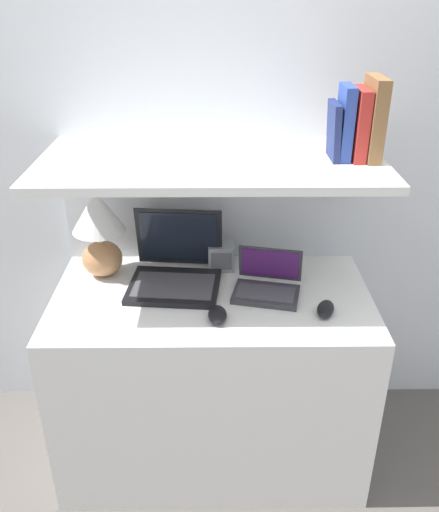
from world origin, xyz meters
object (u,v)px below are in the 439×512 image
second_mouse (326,309)px  book_red (359,124)px  book_brown (373,119)px  computer_mouse (217,315)px  book_blue (345,123)px  table_lamp (99,228)px  laptop_small (267,284)px  book_navy (334,131)px  router_box (221,256)px  laptop_large (176,270)px

second_mouse → book_red: bearing=65.0°
book_brown → book_red: (-0.04, 0.00, -0.02)m
book_brown → book_red: 0.05m
book_brown → book_red: book_brown is taller
computer_mouse → book_blue: (0.41, 0.22, 0.58)m
table_lamp → book_brown: 1.02m
book_brown → laptop_small: bearing=-170.4°
laptop_small → book_red: 0.62m
computer_mouse → second_mouse: size_ratio=0.91×
book_navy → router_box: bearing=159.5°
book_blue → book_navy: book_blue is taller
laptop_large → book_blue: bearing=-2.3°
table_lamp → book_navy: size_ratio=1.85×
laptop_small → book_navy: book_navy is taller
book_brown → book_blue: bearing=180.0°
router_box → book_brown: 0.75m
table_lamp → laptop_large: table_lamp is taller
table_lamp → laptop_large: 0.32m
laptop_large → book_brown: (0.65, -0.02, 0.56)m
second_mouse → book_navy: size_ratio=0.64×
table_lamp → book_red: size_ratio=1.50×
laptop_large → book_brown: bearing=-2.0°
laptop_small → router_box: laptop_small is taller
table_lamp → book_brown: size_ratio=1.30×
laptop_small → second_mouse: laptop_small is taller
laptop_large → second_mouse: 0.56m
table_lamp → second_mouse: (0.79, -0.28, -0.17)m
computer_mouse → router_box: (0.02, 0.36, 0.03)m
laptop_large → computer_mouse: bearing=-58.3°
book_red → laptop_small: bearing=-168.9°
laptop_large → book_blue: (0.56, -0.02, 0.54)m
computer_mouse → laptop_large: bearing=121.7°
laptop_large → second_mouse: laptop_large is taller
laptop_small → second_mouse: 0.23m
laptop_large → computer_mouse: 0.29m
book_blue → book_navy: size_ratio=1.28×
laptop_small → second_mouse: (0.18, -0.14, -0.02)m
book_navy → table_lamp: bearing=173.6°
router_box → laptop_large: bearing=-146.5°
router_box → second_mouse: bearing=-43.1°
router_box → book_red: bearing=-17.1°
book_blue → book_navy: (-0.03, 0.00, -0.03)m
laptop_large → book_blue: 0.78m
second_mouse → book_red: book_red is taller
table_lamp → book_red: book_red is taller
laptop_large → second_mouse: bearing=-22.5°
router_box → laptop_small: bearing=-49.2°
router_box → book_navy: size_ratio=0.56×
table_lamp → second_mouse: bearing=-19.4°
table_lamp → router_box: table_lamp is taller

